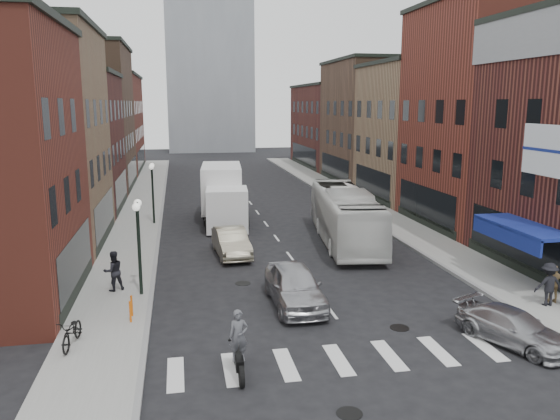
% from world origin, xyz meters
% --- Properties ---
extents(ground, '(160.00, 160.00, 0.00)m').
position_xyz_m(ground, '(0.00, 0.00, 0.00)').
color(ground, black).
rests_on(ground, ground).
extents(sidewalk_left, '(3.00, 74.00, 0.15)m').
position_xyz_m(sidewalk_left, '(-8.50, 22.00, 0.07)').
color(sidewalk_left, gray).
rests_on(sidewalk_left, ground).
extents(sidewalk_right, '(3.00, 74.00, 0.15)m').
position_xyz_m(sidewalk_right, '(8.50, 22.00, 0.07)').
color(sidewalk_right, gray).
rests_on(sidewalk_right, ground).
extents(curb_left, '(0.20, 74.00, 0.16)m').
position_xyz_m(curb_left, '(-7.00, 22.00, 0.00)').
color(curb_left, gray).
rests_on(curb_left, ground).
extents(curb_right, '(0.20, 74.00, 0.16)m').
position_xyz_m(curb_right, '(7.00, 22.00, 0.00)').
color(curb_right, gray).
rests_on(curb_right, ground).
extents(crosswalk_stripes, '(12.00, 2.20, 0.01)m').
position_xyz_m(crosswalk_stripes, '(0.00, -3.00, 0.00)').
color(crosswalk_stripes, silver).
rests_on(crosswalk_stripes, ground).
extents(bldg_left_mid_a, '(10.30, 10.20, 12.30)m').
position_xyz_m(bldg_left_mid_a, '(-14.99, 14.00, 6.15)').
color(bldg_left_mid_a, '#906C4F').
rests_on(bldg_left_mid_a, ground).
extents(bldg_left_mid_b, '(10.30, 10.20, 10.30)m').
position_xyz_m(bldg_left_mid_b, '(-14.99, 24.00, 5.15)').
color(bldg_left_mid_b, '#491C1A').
rests_on(bldg_left_mid_b, ground).
extents(bldg_left_far_a, '(10.30, 12.20, 13.30)m').
position_xyz_m(bldg_left_far_a, '(-14.99, 35.00, 6.65)').
color(bldg_left_far_a, '#503828').
rests_on(bldg_left_far_a, ground).
extents(bldg_left_far_b, '(10.30, 16.20, 11.30)m').
position_xyz_m(bldg_left_far_b, '(-14.99, 49.00, 5.65)').
color(bldg_left_far_b, maroon).
rests_on(bldg_left_far_b, ground).
extents(bldg_right_mid_a, '(10.30, 10.20, 14.30)m').
position_xyz_m(bldg_right_mid_a, '(15.00, 14.00, 7.15)').
color(bldg_right_mid_a, maroon).
rests_on(bldg_right_mid_a, ground).
extents(bldg_right_mid_b, '(10.30, 10.20, 11.30)m').
position_xyz_m(bldg_right_mid_b, '(14.99, 24.00, 5.65)').
color(bldg_right_mid_b, '#906C4F').
rests_on(bldg_right_mid_b, ground).
extents(bldg_right_far_a, '(10.30, 12.20, 12.30)m').
position_xyz_m(bldg_right_far_a, '(14.99, 35.00, 6.15)').
color(bldg_right_far_a, '#503828').
rests_on(bldg_right_far_a, ground).
extents(bldg_right_far_b, '(10.30, 16.20, 10.30)m').
position_xyz_m(bldg_right_far_b, '(14.99, 49.00, 5.15)').
color(bldg_right_far_b, '#491C1A').
rests_on(bldg_right_far_b, ground).
extents(awning_blue, '(1.80, 5.00, 0.78)m').
position_xyz_m(awning_blue, '(8.93, 2.50, 2.63)').
color(awning_blue, navy).
rests_on(awning_blue, ground).
extents(billboard_sign, '(1.52, 3.00, 3.70)m').
position_xyz_m(billboard_sign, '(8.59, 0.50, 6.13)').
color(billboard_sign, black).
rests_on(billboard_sign, ground).
extents(streetlamp_near, '(0.32, 1.22, 4.11)m').
position_xyz_m(streetlamp_near, '(-7.40, 4.00, 2.91)').
color(streetlamp_near, black).
rests_on(streetlamp_near, ground).
extents(streetlamp_far, '(0.32, 1.22, 4.11)m').
position_xyz_m(streetlamp_far, '(-7.40, 18.00, 2.91)').
color(streetlamp_far, black).
rests_on(streetlamp_far, ground).
extents(bike_rack, '(0.08, 0.68, 0.80)m').
position_xyz_m(bike_rack, '(-7.60, 1.30, 0.55)').
color(bike_rack, '#D8590C').
rests_on(bike_rack, sidewalk_left).
extents(box_truck, '(3.11, 8.85, 3.78)m').
position_xyz_m(box_truck, '(-2.76, 18.12, 1.86)').
color(box_truck, white).
rests_on(box_truck, ground).
extents(motorcycle_rider, '(0.58, 2.05, 2.08)m').
position_xyz_m(motorcycle_rider, '(-4.12, -3.45, 0.98)').
color(motorcycle_rider, black).
rests_on(motorcycle_rider, ground).
extents(transit_bus, '(4.11, 11.63, 3.17)m').
position_xyz_m(transit_bus, '(3.75, 11.33, 1.58)').
color(transit_bus, silver).
rests_on(transit_bus, ground).
extents(sedan_left_near, '(1.99, 4.82, 1.63)m').
position_xyz_m(sedan_left_near, '(-1.27, 1.93, 0.82)').
color(sedan_left_near, '#B5B4B9').
rests_on(sedan_left_near, ground).
extents(sedan_left_far, '(1.86, 4.58, 1.48)m').
position_xyz_m(sedan_left_far, '(-3.06, 9.69, 0.74)').
color(sedan_left_far, '#B8B095').
rests_on(sedan_left_far, ground).
extents(curb_car, '(3.05, 4.35, 1.17)m').
position_xyz_m(curb_car, '(5.23, -2.93, 0.58)').
color(curb_car, '#ABACB0').
rests_on(curb_car, ground).
extents(parked_bicycle, '(0.87, 1.93, 0.98)m').
position_xyz_m(parked_bicycle, '(-9.32, -0.70, 0.64)').
color(parked_bicycle, black).
rests_on(parked_bicycle, sidewalk_left).
extents(ped_left_solo, '(0.97, 0.79, 1.73)m').
position_xyz_m(ped_left_solo, '(-8.56, 4.67, 1.02)').
color(ped_left_solo, black).
rests_on(ped_left_solo, sidewalk_left).
extents(ped_right_a, '(1.15, 0.62, 1.73)m').
position_xyz_m(ped_right_a, '(8.48, -0.30, 1.02)').
color(ped_right_a, black).
rests_on(ped_right_a, sidewalk_right).
extents(ped_right_b, '(1.01, 0.75, 1.54)m').
position_xyz_m(ped_right_b, '(8.91, -0.07, 0.92)').
color(ped_right_b, olive).
rests_on(ped_right_b, sidewalk_right).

